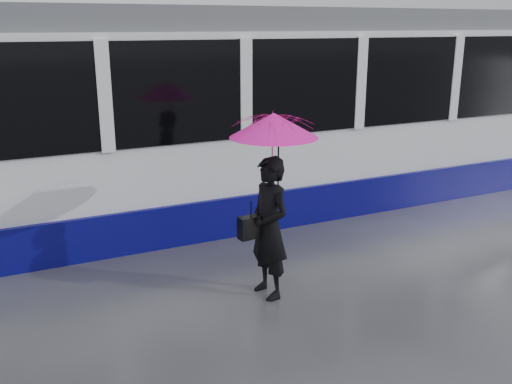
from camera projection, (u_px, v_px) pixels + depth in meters
ground at (162, 289)px, 6.94m from camera, size 90.00×90.00×0.00m
rails at (116, 226)px, 9.09m from camera, size 34.00×1.51×0.02m
tram at (124, 123)px, 8.73m from camera, size 26.00×2.56×3.35m
woman at (269, 228)px, 6.57m from camera, size 0.47×0.66×1.68m
umbrella at (274, 142)px, 6.31m from camera, size 1.09×1.09×1.13m
handbag at (251, 227)px, 6.48m from camera, size 0.31×0.16×0.44m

